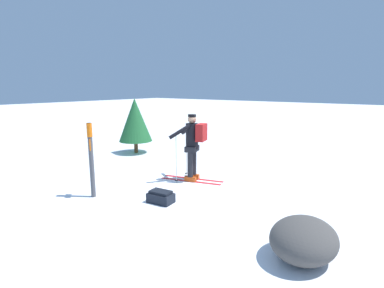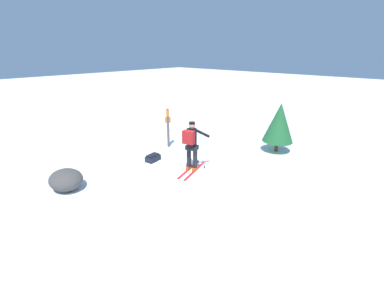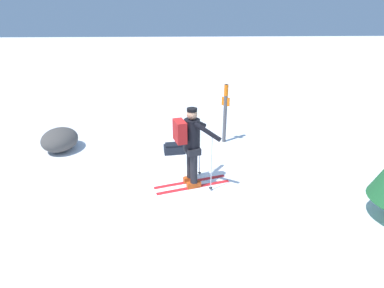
# 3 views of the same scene
# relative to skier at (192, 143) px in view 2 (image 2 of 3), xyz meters

# --- Properties ---
(ground_plane) EXTENTS (80.00, 80.00, 0.00)m
(ground_plane) POSITION_rel_skier_xyz_m (0.06, -0.33, -1.02)
(ground_plane) COLOR white
(skier) EXTENTS (0.97, 1.67, 1.74)m
(skier) POSITION_rel_skier_xyz_m (0.00, 0.00, 0.00)
(skier) COLOR red
(skier) RESTS_ON ground_plane
(dropped_backpack) EXTENTS (0.40, 0.58, 0.26)m
(dropped_backpack) POSITION_rel_skier_xyz_m (-1.64, -0.37, -0.89)
(dropped_backpack) COLOR black
(dropped_backpack) RESTS_ON ground_plane
(trail_marker) EXTENTS (0.17, 0.20, 1.67)m
(trail_marker) POSITION_rel_skier_xyz_m (-2.31, 1.06, -0.04)
(trail_marker) COLOR #4C4C51
(trail_marker) RESTS_ON ground_plane
(rock_boulder) EXTENTS (1.09, 0.93, 0.60)m
(rock_boulder) POSITION_rel_skier_xyz_m (-1.97, -3.45, -0.72)
(rock_boulder) COLOR #474442
(rock_boulder) RESTS_ON ground_plane
(pine_tree) EXTENTS (1.21, 1.21, 2.01)m
(pine_tree) POSITION_rel_skier_xyz_m (1.38, 3.70, 0.21)
(pine_tree) COLOR #4C331E
(pine_tree) RESTS_ON ground_plane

